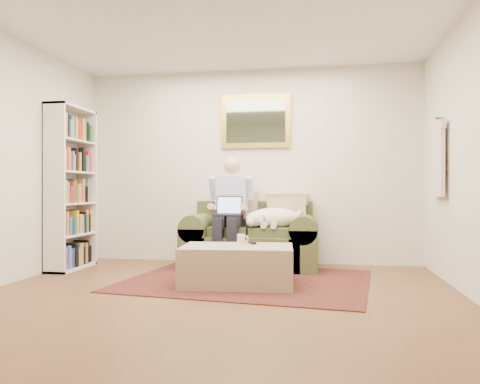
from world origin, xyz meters
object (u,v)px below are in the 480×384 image
(ottoman, at_px, (237,266))
(coffee_mug, at_px, (241,239))
(seated_man, at_px, (229,213))
(sleeping_dog, at_px, (274,218))
(sofa, at_px, (251,245))
(bookshelf, at_px, (71,188))
(laptop, at_px, (228,210))

(ottoman, bearing_deg, coffee_mug, 89.18)
(seated_man, height_order, sleeping_dog, seated_man)
(sofa, relative_size, bookshelf, 0.83)
(ottoman, relative_size, coffee_mug, 11.13)
(sofa, height_order, ottoman, sofa)
(sofa, relative_size, coffee_mug, 16.52)
(coffee_mug, bearing_deg, bookshelf, 168.00)
(seated_man, bearing_deg, bookshelf, -171.31)
(sleeping_dog, bearing_deg, bookshelf, -171.65)
(seated_man, bearing_deg, coffee_mug, -70.35)
(ottoman, height_order, bookshelf, bookshelf)
(sofa, bearing_deg, laptop, -138.98)
(laptop, height_order, coffee_mug, laptop)
(sleeping_dog, height_order, coffee_mug, sleeping_dog)
(laptop, xyz_separation_m, bookshelf, (-1.94, -0.23, 0.27))
(bookshelf, bearing_deg, sofa, 11.58)
(bookshelf, bearing_deg, laptop, 6.83)
(seated_man, distance_m, coffee_mug, 0.85)
(ottoman, bearing_deg, seated_man, 105.48)
(seated_man, bearing_deg, laptop, -90.00)
(sofa, xyz_separation_m, seated_man, (-0.25, -0.15, 0.41))
(sofa, bearing_deg, bookshelf, -168.42)
(sofa, height_order, laptop, laptop)
(seated_man, xyz_separation_m, sleeping_dog, (0.54, 0.07, -0.06))
(laptop, xyz_separation_m, coffee_mug, (0.27, -0.70, -0.27))
(sleeping_dog, bearing_deg, seated_man, -172.87)
(ottoman, xyz_separation_m, bookshelf, (-2.21, 0.68, 0.80))
(laptop, bearing_deg, sleeping_dog, 13.64)
(laptop, relative_size, coffee_mug, 3.21)
(seated_man, height_order, ottoman, seated_man)
(laptop, distance_m, coffee_mug, 0.80)
(sofa, height_order, bookshelf, bookshelf)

